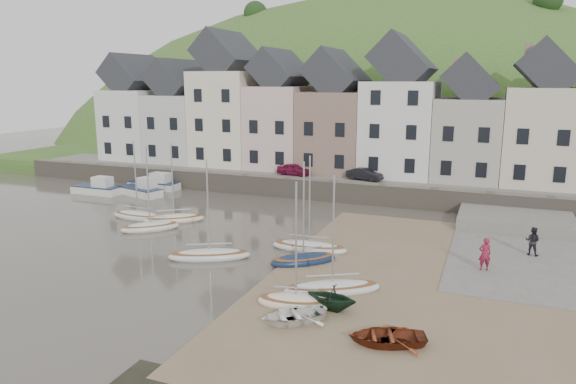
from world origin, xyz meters
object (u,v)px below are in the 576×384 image
at_px(rowboat_red, 387,336).
at_px(person_red, 485,254).
at_px(person_dark, 533,241).
at_px(car_left, 294,169).
at_px(car_right, 365,174).
at_px(rowboat_green, 331,297).
at_px(sailboat_0, 138,216).
at_px(rowboat_white, 293,315).

xyz_separation_m(rowboat_red, person_red, (3.47, 10.31, 0.68)).
height_order(person_dark, car_left, car_left).
distance_m(person_red, person_dark, 4.68).
bearing_deg(car_right, rowboat_green, -155.94).
distance_m(sailboat_0, rowboat_white, 21.45).
bearing_deg(car_left, rowboat_white, -152.71).
xyz_separation_m(sailboat_0, rowboat_red, (21.96, -12.58, 0.13)).
distance_m(sailboat_0, car_right, 20.44).
bearing_deg(rowboat_white, person_dark, 100.81).
relative_size(person_red, car_left, 0.57).
bearing_deg(rowboat_white, car_right, 144.69).
xyz_separation_m(person_dark, car_right, (-13.50, 12.61, 1.15)).
distance_m(person_red, car_right, 19.75).
bearing_deg(person_dark, rowboat_white, 68.79).
bearing_deg(person_dark, rowboat_green, 68.22).
bearing_deg(sailboat_0, rowboat_white, -34.46).
relative_size(rowboat_green, car_right, 0.73).
xyz_separation_m(person_red, person_dark, (2.65, 3.85, -0.06)).
bearing_deg(rowboat_green, person_red, 147.33).
height_order(sailboat_0, rowboat_green, sailboat_0).
relative_size(person_red, car_right, 0.56).
bearing_deg(rowboat_red, car_right, 176.04).
height_order(rowboat_red, car_right, car_right).
bearing_deg(rowboat_green, sailboat_0, -112.09).
bearing_deg(rowboat_red, person_red, 142.02).
distance_m(rowboat_green, rowboat_red, 3.84).
distance_m(rowboat_white, person_dark, 17.23).
bearing_deg(rowboat_green, rowboat_red, 59.73).
xyz_separation_m(rowboat_green, rowboat_red, (3.06, -2.29, -0.32)).
height_order(rowboat_red, person_dark, person_dark).
relative_size(sailboat_0, rowboat_red, 1.99).
height_order(sailboat_0, car_right, sailboat_0).
height_order(rowboat_white, car_right, car_right).
bearing_deg(person_red, rowboat_red, 50.67).
height_order(rowboat_green, car_left, car_left).
bearing_deg(car_right, sailboat_0, 148.30).
bearing_deg(sailboat_0, rowboat_red, -29.81).
bearing_deg(rowboat_white, person_red, 99.84).
bearing_deg(rowboat_green, person_dark, 148.77).
bearing_deg(rowboat_green, car_right, -163.52).
bearing_deg(person_dark, car_right, -27.09).
bearing_deg(person_dark, rowboat_red, 82.55).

